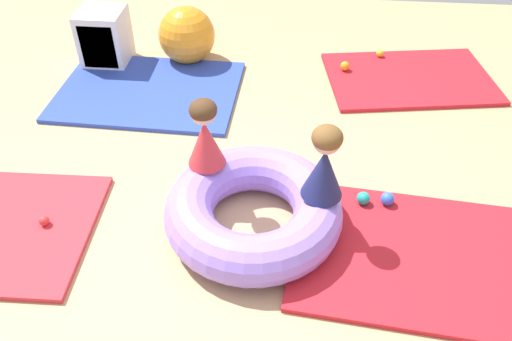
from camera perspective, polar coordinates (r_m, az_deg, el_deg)
The scene contains 15 objects.
ground_plane at distance 3.66m, azimuth -0.66°, elevation -5.84°, with size 8.00×8.00×0.00m, color tan.
gym_mat_center_rear at distance 3.98m, azimuth -25.28°, elevation -5.85°, with size 1.11×1.12×0.04m, color red.
gym_mat_front at distance 5.08m, azimuth -11.72°, elevation 8.57°, with size 1.67×1.22×0.04m, color #2D47B7.
gym_mat_near_right at distance 5.38m, azimuth 16.51°, elevation 9.70°, with size 1.57×1.04×0.04m, color red.
gym_mat_near_left at distance 3.59m, azimuth 16.27°, elevation -8.94°, with size 1.50×1.14×0.04m, color red.
inflatable_cushion at distance 3.52m, azimuth -0.30°, elevation -4.38°, with size 1.21×1.21×0.33m, color #9975EA.
child_in_navy at distance 3.25m, azimuth 7.54°, elevation 0.80°, with size 0.35×0.35×0.53m.
child_in_red at distance 3.49m, azimuth -5.64°, elevation 4.05°, with size 0.37×0.37×0.52m.
play_ball_yellow at distance 5.64m, azimuth 13.46°, elevation 12.43°, with size 0.07×0.07×0.07m, color yellow.
play_ball_teal at distance 3.80m, azimuth 11.72°, elevation -3.01°, with size 0.09×0.09×0.09m, color teal.
play_ball_orange at distance 5.31m, azimuth 9.76°, elevation 11.25°, with size 0.09×0.09×0.09m, color orange.
play_ball_blue at distance 3.83m, azimuth 14.25°, elevation -3.03°, with size 0.10×0.10×0.10m, color blue.
play_ball_red at distance 3.86m, azimuth -22.27°, elevation -5.14°, with size 0.07×0.07×0.07m, color red.
exercise_ball_large at distance 5.43m, azimuth -7.62°, elevation 14.52°, with size 0.57×0.57×0.57m, color orange.
storage_cube at distance 5.54m, azimuth -16.37°, elevation 13.74°, with size 0.44×0.44×0.56m.
Camera 1 is at (0.27, -2.49, 2.67)m, focal length 36.39 mm.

